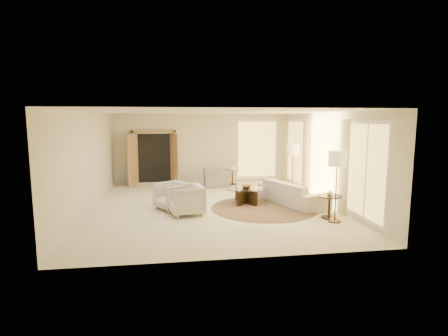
{
  "coord_description": "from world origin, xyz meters",
  "views": [
    {
      "loc": [
        -1.13,
        -10.15,
        2.6
      ],
      "look_at": [
        0.4,
        0.4,
        1.1
      ],
      "focal_mm": 28.0,
      "sensor_mm": 36.0,
      "label": 1
    }
  ],
  "objects": [
    {
      "name": "side_table",
      "position": [
        1.17,
        3.4,
        0.34
      ],
      "size": [
        0.48,
        0.48,
        0.56
      ],
      "rotation": [
        0.0,
        0.0,
        0.23
      ],
      "color": "black",
      "rests_on": "room"
    },
    {
      "name": "french_doors",
      "position": [
        -1.9,
        3.82,
        1.07
      ],
      "size": [
        1.95,
        0.66,
        2.16
      ],
      "color": "#A38155",
      "rests_on": "room"
    },
    {
      "name": "bowl",
      "position": [
        1.06,
        0.22,
        0.52
      ],
      "size": [
        0.44,
        0.44,
        0.08
      ],
      "primitive_type": "imported",
      "rotation": [
        0.0,
        0.0,
        -0.34
      ],
      "color": "brown",
      "rests_on": "coffee_table"
    },
    {
      "name": "windows_right",
      "position": [
        3.45,
        0.1,
        1.35
      ],
      "size": [
        0.1,
        6.4,
        2.4
      ],
      "primitive_type": null,
      "color": "#EDBE5E",
      "rests_on": "room"
    },
    {
      "name": "floor_lamp_near",
      "position": [
        2.9,
        1.24,
        1.49
      ],
      "size": [
        0.42,
        0.42,
        1.75
      ],
      "rotation": [
        0.0,
        0.0,
        -0.29
      ],
      "color": "black",
      "rests_on": "room"
    },
    {
      "name": "end_table",
      "position": [
        2.9,
        -1.68,
        0.42
      ],
      "size": [
        0.64,
        0.64,
        0.61
      ],
      "rotation": [
        0.0,
        0.0,
        -0.08
      ],
      "color": "black",
      "rests_on": "room"
    },
    {
      "name": "curtains_right",
      "position": [
        3.4,
        1.0,
        1.3
      ],
      "size": [
        0.06,
        5.2,
        2.6
      ],
      "primitive_type": null,
      "color": "#C4B986",
      "rests_on": "room"
    },
    {
      "name": "accent_chair",
      "position": [
        0.51,
        3.05,
        0.45
      ],
      "size": [
        1.03,
        0.68,
        0.89
      ],
      "primitive_type": "imported",
      "rotation": [
        0.0,
        0.0,
        3.13
      ],
      "color": "gray",
      "rests_on": "room"
    },
    {
      "name": "armchair_right",
      "position": [
        -0.82,
        -0.77,
        0.45
      ],
      "size": [
        0.99,
        1.03,
        0.9
      ],
      "primitive_type": "imported",
      "rotation": [
        0.0,
        0.0,
        -1.36
      ],
      "color": "beige",
      "rests_on": "room"
    },
    {
      "name": "floor_lamp_far",
      "position": [
        2.9,
        -2.02,
        1.54
      ],
      "size": [
        0.44,
        0.44,
        1.81
      ],
      "rotation": [
        0.0,
        0.0,
        -0.12
      ],
      "color": "black",
      "rests_on": "room"
    },
    {
      "name": "armchair_left",
      "position": [
        -1.2,
        -0.14,
        0.43
      ],
      "size": [
        1.11,
        1.13,
        0.86
      ],
      "primitive_type": "imported",
      "rotation": [
        0.0,
        0.0,
        -1.01
      ],
      "color": "beige",
      "rests_on": "room"
    },
    {
      "name": "sofa",
      "position": [
        2.46,
        -0.05,
        0.36
      ],
      "size": [
        1.71,
        2.62,
        0.71
      ],
      "primitive_type": "imported",
      "rotation": [
        0.0,
        0.0,
        1.9
      ],
      "color": "beige",
      "rests_on": "room"
    },
    {
      "name": "area_rug",
      "position": [
        1.47,
        -0.42,
        0.01
      ],
      "size": [
        3.81,
        3.81,
        0.01
      ],
      "primitive_type": "cylinder",
      "rotation": [
        0.0,
        0.0,
        0.27
      ],
      "color": "#422D1D",
      "rests_on": "room"
    },
    {
      "name": "window_back_corner",
      "position": [
        2.3,
        3.95,
        1.35
      ],
      "size": [
        1.7,
        0.1,
        2.4
      ],
      "primitive_type": null,
      "color": "#EDBE5E",
      "rests_on": "room"
    },
    {
      "name": "side_vase",
      "position": [
        1.17,
        3.4,
        0.68
      ],
      "size": [
        0.28,
        0.28,
        0.24
      ],
      "primitive_type": "imported",
      "rotation": [
        0.0,
        0.0,
        0.25
      ],
      "color": "white",
      "rests_on": "side_table"
    },
    {
      "name": "coffee_table",
      "position": [
        1.06,
        0.22,
        0.3
      ],
      "size": [
        1.46,
        1.46,
        0.48
      ],
      "rotation": [
        0.0,
        0.0,
        -0.12
      ],
      "color": "black",
      "rests_on": "room"
    },
    {
      "name": "room",
      "position": [
        0.0,
        0.0,
        1.4
      ],
      "size": [
        7.04,
        8.04,
        2.83
      ],
      "color": "#EEE4C8",
      "rests_on": "ground"
    },
    {
      "name": "end_vase",
      "position": [
        2.9,
        -1.68,
        0.69
      ],
      "size": [
        0.21,
        0.21,
        0.16
      ],
      "primitive_type": "imported",
      "rotation": [
        0.0,
        0.0,
        0.43
      ],
      "color": "white",
      "rests_on": "end_table"
    }
  ]
}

